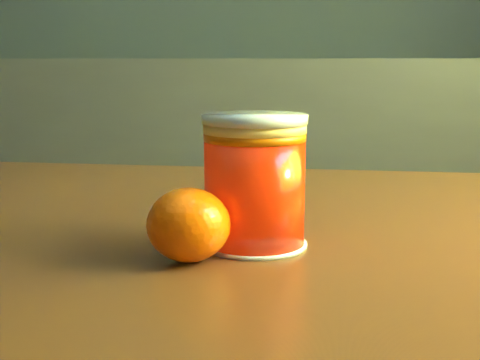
# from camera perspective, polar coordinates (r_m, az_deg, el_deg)

# --- Properties ---
(kitchen_counter) EXTENTS (3.15, 0.60, 0.90)m
(kitchen_counter) POSITION_cam_1_polar(r_m,az_deg,el_deg) (2.31, -15.97, -1.35)
(kitchen_counter) COLOR #424146
(kitchen_counter) RESTS_ON ground
(table) EXTENTS (1.00, 0.72, 0.74)m
(table) POSITION_cam_1_polar(r_m,az_deg,el_deg) (0.67, 3.77, -11.86)
(table) COLOR #5D3217
(table) RESTS_ON ground
(juice_glass) EXTENTS (0.09, 0.09, 0.11)m
(juice_glass) POSITION_cam_1_polar(r_m,az_deg,el_deg) (0.56, 1.25, -0.18)
(juice_glass) COLOR red
(juice_glass) RESTS_ON table
(orange_front) EXTENTS (0.07, 0.07, 0.06)m
(orange_front) POSITION_cam_1_polar(r_m,az_deg,el_deg) (0.52, -4.41, -3.83)
(orange_front) COLOR #FF5A05
(orange_front) RESTS_ON table
(orange_back) EXTENTS (0.07, 0.07, 0.05)m
(orange_back) POSITION_cam_1_polar(r_m,az_deg,el_deg) (0.70, 0.55, -0.33)
(orange_back) COLOR #FF5A05
(orange_back) RESTS_ON table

